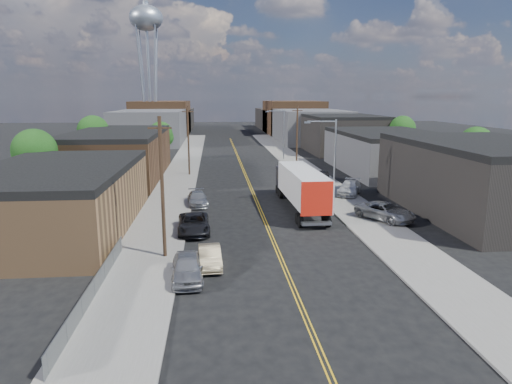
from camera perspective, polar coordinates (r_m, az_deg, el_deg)
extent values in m
plane|color=black|center=(82.28, -2.07, 3.94)|extent=(260.00, 260.00, 0.00)
cube|color=gold|center=(67.48, -1.34, 2.21)|extent=(0.32, 120.00, 0.01)
cube|color=slate|center=(67.49, -9.42, 2.11)|extent=(5.00, 140.00, 0.15)
cube|color=slate|center=(68.78, 6.59, 2.37)|extent=(5.00, 140.00, 0.15)
cube|color=brown|center=(42.51, -23.57, -1.09)|extent=(12.00, 22.00, 5.00)
cube|color=black|center=(42.02, -23.88, 2.64)|extent=(12.00, 22.00, 0.60)
cube|color=#523621|center=(67.25, -16.82, 4.25)|extent=(12.00, 26.00, 6.00)
cube|color=black|center=(66.92, -16.99, 7.05)|extent=(12.00, 26.00, 0.60)
cube|color=black|center=(49.84, 27.03, 1.26)|extent=(14.00, 22.00, 6.50)
cube|color=black|center=(49.40, 27.42, 5.31)|extent=(14.00, 22.00, 0.60)
cube|color=navy|center=(46.51, 19.97, 1.61)|extent=(0.30, 20.00, 0.80)
cube|color=#3C3D3F|center=(72.94, 16.16, 4.64)|extent=(14.00, 24.00, 5.50)
cube|color=black|center=(72.65, 16.30, 7.03)|extent=(14.00, 24.00, 0.60)
cube|color=black|center=(97.41, 10.62, 7.04)|extent=(14.00, 22.00, 7.00)
cube|color=black|center=(97.18, 10.71, 9.27)|extent=(14.00, 22.00, 0.60)
cube|color=#3C3D3F|center=(117.62, -12.97, 7.97)|extent=(16.00, 30.00, 8.00)
cube|color=#3C3D3F|center=(119.17, 6.67, 8.24)|extent=(16.00, 30.00, 8.00)
cube|color=#523621|center=(142.35, -11.68, 9.05)|extent=(16.00, 26.00, 10.00)
cube|color=#523621|center=(143.64, 4.60, 9.27)|extent=(16.00, 26.00, 10.00)
cube|color=black|center=(162.30, -10.90, 8.86)|extent=(16.00, 40.00, 7.00)
cube|color=black|center=(163.43, 3.38, 9.07)|extent=(16.00, 40.00, 7.00)
cylinder|color=gray|center=(132.58, -13.22, 13.12)|extent=(0.80, 0.80, 30.00)
cylinder|color=gray|center=(131.08, -14.10, 13.10)|extent=(1.94, 1.94, 29.98)
cylinder|color=gray|center=(130.61, -12.54, 13.18)|extent=(1.94, 1.94, 29.98)
cylinder|color=gray|center=(134.56, -13.88, 13.07)|extent=(1.94, 1.94, 29.98)
cylinder|color=gray|center=(134.11, -12.35, 13.14)|extent=(1.94, 1.94, 29.98)
ellipsoid|color=#9EA8B2|center=(134.14, -13.58, 20.39)|extent=(9.00, 9.00, 6.75)
cylinder|color=#9EA8B2|center=(134.74, -13.66, 21.90)|extent=(1.60, 1.60, 1.20)
cone|color=#9EA8B2|center=(134.91, -13.68, 22.28)|extent=(1.80, 1.80, 0.80)
cylinder|color=gray|center=(48.54, 9.80, 3.63)|extent=(0.18, 0.18, 9.00)
cylinder|color=gray|center=(47.75, 8.22, 8.74)|extent=(3.00, 0.12, 0.12)
cube|color=gray|center=(47.43, 6.44, 8.64)|extent=(0.60, 0.25, 0.18)
cylinder|color=gray|center=(82.63, 3.49, 7.09)|extent=(0.18, 0.18, 9.00)
cylinder|color=gray|center=(82.17, 2.48, 10.08)|extent=(3.00, 0.12, 0.12)
cube|color=gray|center=(81.98, 1.43, 10.02)|extent=(0.60, 0.25, 0.18)
cylinder|color=black|center=(32.20, -11.63, 0.35)|extent=(0.26, 0.26, 10.00)
cube|color=black|center=(31.65, -11.95, 7.82)|extent=(1.60, 0.12, 0.12)
cylinder|color=black|center=(66.77, -8.44, 6.30)|extent=(0.26, 0.26, 10.00)
cube|color=black|center=(66.51, -8.55, 9.91)|extent=(1.60, 0.12, 0.12)
cylinder|color=black|center=(70.83, 5.15, 6.69)|extent=(0.26, 0.26, 10.00)
cube|color=black|center=(70.58, 5.21, 10.09)|extent=(1.60, 0.12, 0.12)
cube|color=slate|center=(27.93, -19.57, -11.35)|extent=(0.02, 16.00, 1.20)
cube|color=slate|center=(27.71, -19.66, -10.20)|extent=(0.05, 16.00, 0.05)
cylinder|color=black|center=(55.67, -25.64, 1.19)|extent=(0.36, 0.36, 4.25)
sphere|color=#14380F|center=(55.22, -25.95, 4.66)|extent=(4.76, 4.76, 4.76)
sphere|color=#14380F|center=(55.38, -25.18, 3.86)|extent=(3.74, 3.74, 3.74)
sphere|color=#14380F|center=(55.09, -26.52, 3.97)|extent=(3.40, 3.40, 3.40)
cylinder|color=black|center=(79.32, -19.51, 4.61)|extent=(0.36, 0.36, 4.50)
sphere|color=#14380F|center=(78.99, -19.69, 7.20)|extent=(5.04, 5.04, 5.04)
sphere|color=#14380F|center=(79.20, -19.17, 6.59)|extent=(3.96, 3.96, 3.96)
sphere|color=#14380F|center=(78.77, -20.08, 6.70)|extent=(3.60, 3.60, 3.60)
cylinder|color=black|center=(84.43, -11.73, 5.18)|extent=(0.36, 0.36, 3.75)
sphere|color=#14380F|center=(84.15, -11.82, 7.21)|extent=(4.20, 4.20, 4.20)
sphere|color=#14380F|center=(84.44, -11.37, 6.73)|extent=(3.30, 3.30, 3.30)
sphere|color=#14380F|center=(83.85, -12.17, 6.82)|extent=(3.00, 3.00, 3.00)
cylinder|color=black|center=(67.65, 25.54, 2.78)|extent=(0.36, 0.36, 4.00)
sphere|color=#14380F|center=(67.28, 25.78, 5.47)|extent=(4.48, 4.48, 4.48)
sphere|color=#14380F|center=(67.92, 26.03, 4.82)|extent=(3.52, 3.52, 3.52)
sphere|color=#14380F|center=(66.74, 25.54, 4.97)|extent=(3.20, 3.20, 3.20)
cylinder|color=black|center=(88.90, 17.69, 5.36)|extent=(0.36, 0.36, 4.25)
sphere|color=#14380F|center=(88.62, 17.83, 7.54)|extent=(4.76, 4.76, 4.76)
sphere|color=#14380F|center=(89.19, 18.08, 7.00)|extent=(3.74, 3.74, 3.74)
sphere|color=#14380F|center=(88.10, 17.61, 7.14)|extent=(3.40, 3.40, 3.40)
cube|color=silver|center=(45.21, 5.85, 0.89)|extent=(3.05, 12.74, 2.96)
cube|color=#B71B0E|center=(39.14, 7.63, -0.86)|extent=(2.77, 0.19, 2.98)
cube|color=gray|center=(39.66, 7.54, -3.92)|extent=(2.62, 0.66, 0.25)
cube|color=black|center=(52.97, 4.20, 1.31)|extent=(2.72, 3.44, 3.28)
cylinder|color=black|center=(40.99, 7.11, -3.46)|extent=(2.77, 1.12, 1.06)
cylinder|color=black|center=(53.18, 4.18, 0.14)|extent=(2.67, 1.12, 1.06)
imported|color=#949599|center=(29.10, -8.62, -9.35)|extent=(2.20, 4.91, 1.64)
imported|color=tan|center=(31.23, -5.79, -8.05)|extent=(1.72, 4.25, 1.37)
imported|color=black|center=(38.86, -7.79, -3.94)|extent=(2.88, 5.76, 1.57)
imported|color=gray|center=(48.57, -7.32, -0.83)|extent=(2.47, 5.09, 1.43)
imported|color=#949699|center=(43.56, 15.85, -2.34)|extent=(5.21, 6.30, 1.60)
imported|color=silver|center=(53.91, 11.61, 0.52)|extent=(4.31, 5.80, 1.56)
imported|color=black|center=(62.19, 8.32, 2.04)|extent=(2.92, 4.38, 1.38)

